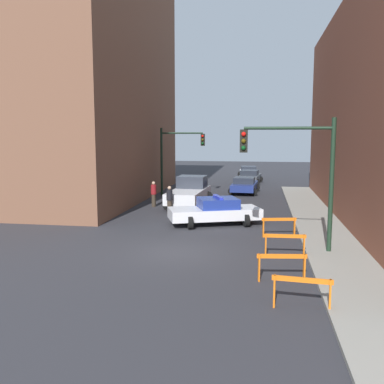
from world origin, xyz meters
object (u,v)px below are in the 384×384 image
Objects in this scene: pedestrian_corner at (154,194)px; parked_car_far at (248,172)px; barrier_front at (302,288)px; parked_car_near at (244,185)px; pedestrian_crossing at (170,199)px; parked_car_mid at (250,177)px; traffic_light_far at (175,152)px; police_car at (215,211)px; white_truck at (189,192)px; traffic_light_near at (301,164)px; barrier_mid at (282,263)px; barrier_corner at (279,224)px; barrier_back at (285,241)px.

parked_car_far is at bearing -179.10° from pedestrian_corner.
parked_car_far reaches higher than barrier_front.
parked_car_near is 2.66× the size of pedestrian_corner.
pedestrian_corner is (-5.54, -19.79, 0.19)m from parked_car_far.
pedestrian_crossing is at bearing -108.57° from parked_car_near.
parked_car_mid is 1.01× the size of parked_car_far.
parked_car_near is at bearing -94.17° from parked_car_far.
traffic_light_far reaches higher than parked_car_far.
white_truck reaches higher than police_car.
traffic_light_near is 3.27× the size of barrier_mid.
traffic_light_far is at bearing 120.42° from barrier_corner.
traffic_light_far is at bearing 115.70° from white_truck.
white_truck is 14.15m from parked_car_mid.
traffic_light_far is 0.95× the size of white_truck.
barrier_back is (-0.19, 5.02, 0.00)m from barrier_front.
parked_car_near is 14.91m from barrier_corner.
parked_car_near is 23.19m from barrier_front.
parked_car_far is 22.49m from pedestrian_crossing.
pedestrian_corner is at bearing 119.66° from barrier_mid.
parked_car_mid is 17.43m from pedestrian_crossing.
traffic_light_near is 1.17× the size of parked_car_far.
barrier_corner is at bearing -52.67° from white_truck.
traffic_light_near reaches higher than traffic_light_far.
white_truck is (1.83, -4.39, -2.49)m from traffic_light_far.
white_truck is at bearing -104.38° from parked_car_far.
police_car is 3.16× the size of barrier_back.
barrier_corner is at bearing -89.76° from parked_car_far.
parked_car_near and parked_car_far have the same top height.
pedestrian_corner reaches higher than parked_car_near.
police_car is (4.18, -10.26, -2.67)m from traffic_light_far.
police_car is at bearing -64.98° from white_truck.
white_truck is at bearing -67.43° from traffic_light_far.
barrier_mid is (6.05, -11.04, -0.24)m from pedestrian_crossing.
barrier_mid is at bearing 101.08° from barrier_front.
traffic_light_far is 1.18× the size of parked_car_near.
pedestrian_corner is (-4.59, 5.00, 0.14)m from police_car.
pedestrian_corner is 1.04× the size of barrier_back.
barrier_back is at bearing -127.68° from traffic_light_near.
barrier_front is 1.00× the size of barrier_mid.
pedestrian_crossing is 1.05× the size of barrier_corner.
barrier_mid is (7.22, -18.64, -2.78)m from traffic_light_far.
barrier_mid is 1.01× the size of barrier_corner.
parked_car_mid is (-2.62, 24.38, -2.86)m from traffic_light_near.
parked_car_mid is 2.81× the size of barrier_mid.
traffic_light_far is 3.13× the size of pedestrian_crossing.
police_car is at bearing -96.66° from parked_car_far.
barrier_mid is at bearing -94.84° from barrier_back.
pedestrian_corner is 1.04× the size of barrier_front.
barrier_front is at bearing 43.86° from pedestrian_corner.
parked_car_near is at bearing 99.31° from traffic_light_near.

